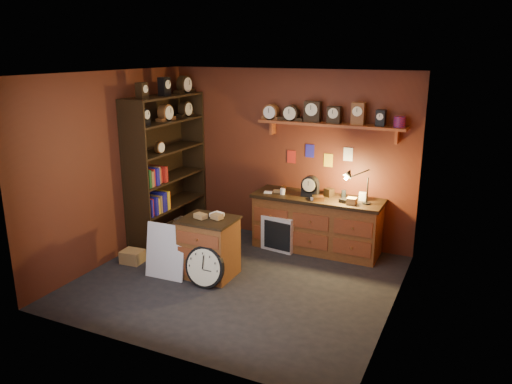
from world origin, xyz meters
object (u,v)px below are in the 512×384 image
(big_round_clock, at_px, (205,267))
(workbench, at_px, (317,221))
(low_cabinet, at_px, (209,245))
(shelving_unit, at_px, (165,162))

(big_round_clock, bearing_deg, workbench, 63.08)
(low_cabinet, bearing_deg, workbench, 55.08)
(shelving_unit, height_order, big_round_clock, shelving_unit)
(workbench, height_order, big_round_clock, workbench)
(big_round_clock, bearing_deg, low_cabinet, 110.01)
(workbench, relative_size, big_round_clock, 3.55)
(shelving_unit, bearing_deg, workbench, 11.69)
(workbench, height_order, low_cabinet, workbench)
(workbench, xyz_separation_m, big_round_clock, (-0.91, -1.80, -0.20))
(shelving_unit, relative_size, low_cabinet, 2.84)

